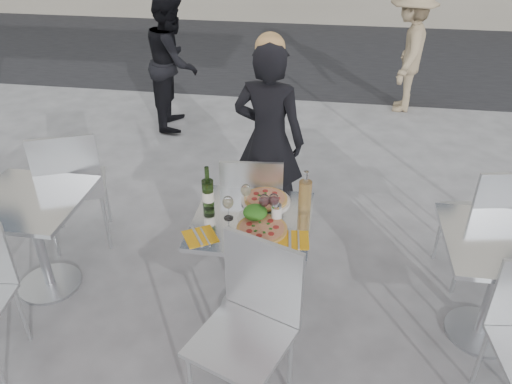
# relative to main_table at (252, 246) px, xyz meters

# --- Properties ---
(ground) EXTENTS (80.00, 80.00, 0.00)m
(ground) POSITION_rel_main_table_xyz_m (0.00, 0.00, -0.54)
(ground) COLOR slate
(street_asphalt) EXTENTS (24.00, 5.00, 0.00)m
(street_asphalt) POSITION_rel_main_table_xyz_m (0.00, 6.50, -0.54)
(street_asphalt) COLOR black
(street_asphalt) RESTS_ON ground
(main_table) EXTENTS (0.72, 0.72, 0.75)m
(main_table) POSITION_rel_main_table_xyz_m (0.00, 0.00, 0.00)
(main_table) COLOR #B7BABF
(main_table) RESTS_ON ground
(side_table_left) EXTENTS (0.72, 0.72, 0.75)m
(side_table_left) POSITION_rel_main_table_xyz_m (-1.50, 0.00, 0.00)
(side_table_left) COLOR #B7BABF
(side_table_left) RESTS_ON ground
(side_table_right) EXTENTS (0.72, 0.72, 0.75)m
(side_table_right) POSITION_rel_main_table_xyz_m (1.50, 0.00, 0.00)
(side_table_right) COLOR #B7BABF
(side_table_right) RESTS_ON ground
(chair_far) EXTENTS (0.47, 0.48, 0.94)m
(chair_far) POSITION_rel_main_table_xyz_m (-0.08, 0.48, 0.02)
(chair_far) COLOR silver
(chair_far) RESTS_ON ground
(chair_near) EXTENTS (0.59, 0.60, 1.00)m
(chair_near) POSITION_rel_main_table_xyz_m (0.10, -0.66, 0.05)
(chair_near) COLOR silver
(chair_near) RESTS_ON ground
(side_chair_lfar) EXTENTS (0.62, 0.62, 1.02)m
(side_chair_lfar) POSITION_rel_main_table_xyz_m (-1.46, 0.49, 0.07)
(side_chair_lfar) COLOR silver
(side_chair_lfar) RESTS_ON ground
(side_chair_rfar) EXTENTS (0.53, 0.54, 1.00)m
(side_chair_rfar) POSITION_rel_main_table_xyz_m (1.56, 0.50, 0.05)
(side_chair_rfar) COLOR silver
(side_chair_rfar) RESTS_ON ground
(woman_diner) EXTENTS (0.63, 0.48, 1.58)m
(woman_diner) POSITION_rel_main_table_xyz_m (-0.04, 1.04, 0.25)
(woman_diner) COLOR black
(woman_diner) RESTS_ON ground
(pedestrian_a) EXTENTS (0.69, 0.83, 1.54)m
(pedestrian_a) POSITION_rel_main_table_xyz_m (-1.41, 2.97, 0.23)
(pedestrian_a) COLOR black
(pedestrian_a) RESTS_ON ground
(pedestrian_b) EXTENTS (0.71, 1.06, 1.52)m
(pedestrian_b) POSITION_rel_main_table_xyz_m (1.32, 3.91, 0.22)
(pedestrian_b) COLOR tan
(pedestrian_b) RESTS_ON ground
(pizza_near) EXTENTS (0.30, 0.30, 0.02)m
(pizza_near) POSITION_rel_main_table_xyz_m (0.08, -0.11, 0.22)
(pizza_near) COLOR tan
(pizza_near) RESTS_ON main_table
(pizza_far) EXTENTS (0.32, 0.32, 0.03)m
(pizza_far) POSITION_rel_main_table_xyz_m (0.06, 0.20, 0.23)
(pizza_far) COLOR white
(pizza_far) RESTS_ON main_table
(salad_plate) EXTENTS (0.22, 0.22, 0.09)m
(salad_plate) POSITION_rel_main_table_xyz_m (0.02, 0.00, 0.25)
(salad_plate) COLOR white
(salad_plate) RESTS_ON main_table
(wine_bottle) EXTENTS (0.07, 0.07, 0.29)m
(wine_bottle) POSITION_rel_main_table_xyz_m (-0.29, 0.07, 0.32)
(wine_bottle) COLOR #2E4C1C
(wine_bottle) RESTS_ON main_table
(carafe) EXTENTS (0.08, 0.08, 0.29)m
(carafe) POSITION_rel_main_table_xyz_m (0.31, 0.12, 0.33)
(carafe) COLOR tan
(carafe) RESTS_ON main_table
(sugar_shaker) EXTENTS (0.06, 0.06, 0.11)m
(sugar_shaker) POSITION_rel_main_table_xyz_m (0.15, 0.01, 0.26)
(sugar_shaker) COLOR white
(sugar_shaker) RESTS_ON main_table
(wineglass_white_a) EXTENTS (0.07, 0.07, 0.16)m
(wineglass_white_a) POSITION_rel_main_table_xyz_m (-0.14, -0.02, 0.32)
(wineglass_white_a) COLOR white
(wineglass_white_a) RESTS_ON main_table
(wineglass_white_b) EXTENTS (0.07, 0.07, 0.16)m
(wineglass_white_b) POSITION_rel_main_table_xyz_m (-0.06, 0.14, 0.32)
(wineglass_white_b) COLOR white
(wineglass_white_b) RESTS_ON main_table
(wineglass_red_a) EXTENTS (0.07, 0.07, 0.16)m
(wineglass_red_a) POSITION_rel_main_table_xyz_m (0.07, 0.04, 0.32)
(wineglass_red_a) COLOR white
(wineglass_red_a) RESTS_ON main_table
(wineglass_red_b) EXTENTS (0.07, 0.07, 0.16)m
(wineglass_red_b) POSITION_rel_main_table_xyz_m (0.12, 0.05, 0.32)
(wineglass_red_b) COLOR white
(wineglass_red_b) RESTS_ON main_table
(napkin_left) EXTENTS (0.25, 0.25, 0.01)m
(napkin_left) POSITION_rel_main_table_xyz_m (-0.27, -0.23, 0.21)
(napkin_left) COLOR gold
(napkin_left) RESTS_ON main_table
(napkin_right) EXTENTS (0.20, 0.20, 0.01)m
(napkin_right) POSITION_rel_main_table_xyz_m (0.27, -0.18, 0.21)
(napkin_right) COLOR gold
(napkin_right) RESTS_ON main_table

